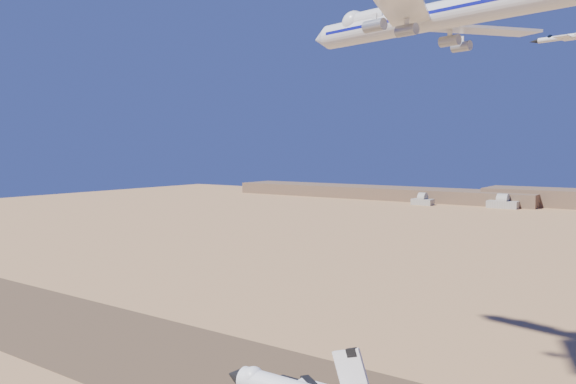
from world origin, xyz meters
The scene contains 5 objects.
ground centered at (0.00, 0.00, 0.00)m, with size 1200.00×1200.00×0.00m, color #AC824C.
runway centered at (0.00, 0.00, 0.03)m, with size 600.00×50.00×0.06m, color brown.
hangars centered at (-64.00, 478.43, 4.83)m, with size 200.50×29.50×30.00m.
carrier_747 centered at (37.24, 20.56, 91.08)m, with size 81.67×61.77×20.29m.
chase_jet_e centered at (58.18, 67.42, 91.59)m, with size 16.24×9.22×4.09m.
Camera 1 is at (87.73, -109.18, 59.99)m, focal length 35.00 mm.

